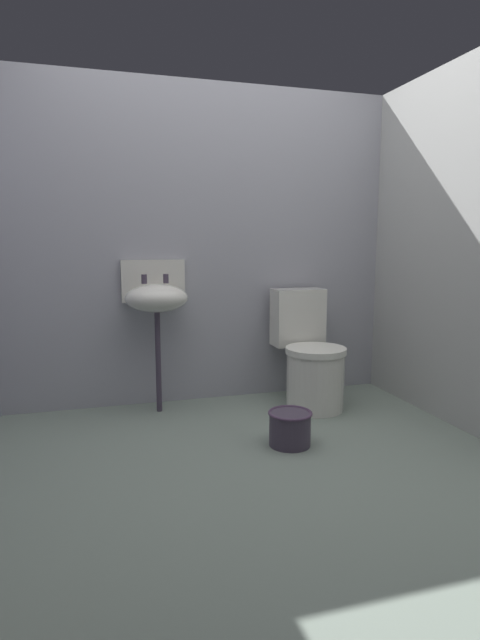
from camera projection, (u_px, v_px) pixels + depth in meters
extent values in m
cube|color=slate|center=(257.00, 478.00, 2.48)|extent=(3.08, 2.81, 0.08)
cube|color=#9A9AA4|center=(202.00, 246.00, 3.50)|extent=(3.08, 0.10, 2.16)
cylinder|color=silver|center=(315.00, 381.00, 3.35)|extent=(0.39, 0.39, 0.38)
cylinder|color=silver|center=(316.00, 350.00, 3.32)|extent=(0.41, 0.41, 0.04)
cube|color=silver|center=(298.00, 317.00, 3.57)|extent=(0.36, 0.19, 0.40)
cylinder|color=#3F3646|center=(158.00, 362.00, 3.29)|extent=(0.04, 0.04, 0.66)
ellipsoid|color=silver|center=(157.00, 298.00, 3.22)|extent=(0.40, 0.32, 0.18)
cube|color=silver|center=(153.00, 281.00, 3.36)|extent=(0.42, 0.04, 0.28)
cylinder|color=#3F3646|center=(144.00, 279.00, 3.24)|extent=(0.04, 0.04, 0.06)
cylinder|color=#3F3646|center=(166.00, 279.00, 3.28)|extent=(0.04, 0.04, 0.06)
cylinder|color=#3F3646|center=(290.00, 429.00, 2.76)|extent=(0.23, 0.23, 0.18)
torus|color=#46324B|center=(290.00, 413.00, 2.75)|extent=(0.24, 0.24, 0.02)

